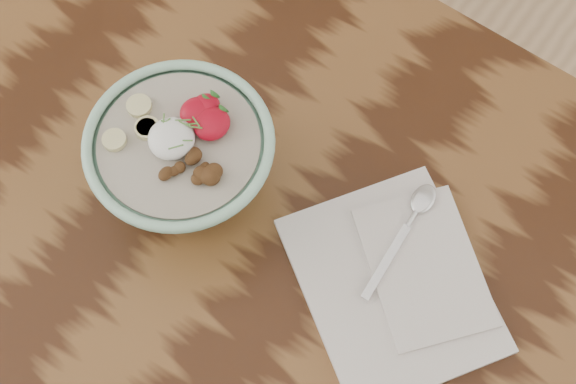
# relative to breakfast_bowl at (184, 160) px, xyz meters

# --- Properties ---
(table) EXTENTS (1.60, 0.90, 0.75)m
(table) POSITION_rel_breakfast_bowl_xyz_m (-0.04, -0.04, -0.16)
(table) COLOR #361B0D
(table) RESTS_ON ground
(breakfast_bowl) EXTENTS (0.21, 0.21, 0.14)m
(breakfast_bowl) POSITION_rel_breakfast_bowl_xyz_m (0.00, 0.00, 0.00)
(breakfast_bowl) COLOR #9BD1B3
(breakfast_bowl) RESTS_ON table
(napkin) EXTENTS (0.31, 0.30, 0.01)m
(napkin) POSITION_rel_breakfast_bowl_xyz_m (0.27, 0.05, -0.06)
(napkin) COLOR silver
(napkin) RESTS_ON table
(spoon) EXTENTS (0.03, 0.16, 0.01)m
(spoon) POSITION_rel_breakfast_bowl_xyz_m (0.24, 0.12, -0.05)
(spoon) COLOR silver
(spoon) RESTS_ON napkin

